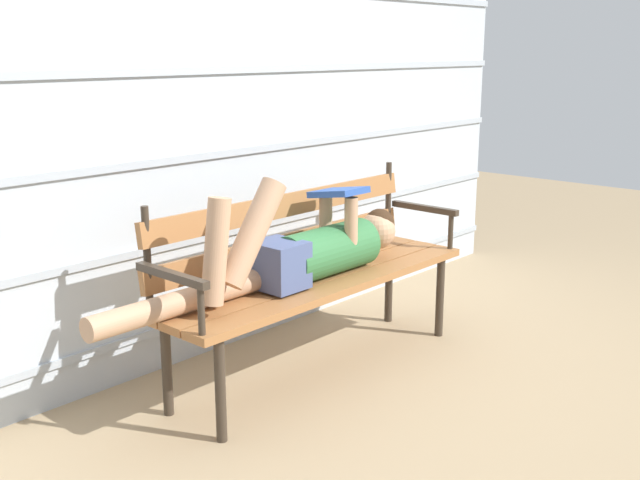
% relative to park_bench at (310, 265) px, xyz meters
% --- Properties ---
extents(ground_plane, '(12.00, 12.00, 0.00)m').
position_rel_park_bench_xyz_m(ground_plane, '(-0.00, -0.26, -0.52)').
color(ground_plane, tan).
extents(house_siding, '(4.85, 0.08, 2.45)m').
position_rel_park_bench_xyz_m(house_siding, '(-0.00, 0.55, 0.70)').
color(house_siding, '#B2BCC6').
rests_on(house_siding, ground).
extents(park_bench, '(1.78, 0.46, 0.91)m').
position_rel_park_bench_xyz_m(park_bench, '(0.00, 0.00, 0.00)').
color(park_bench, '#9E6638').
rests_on(park_bench, ground).
extents(reclining_person, '(1.74, 0.26, 0.53)m').
position_rel_park_bench_xyz_m(reclining_person, '(-0.11, -0.07, 0.10)').
color(reclining_person, '#33703D').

